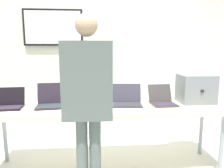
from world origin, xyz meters
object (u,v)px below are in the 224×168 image
(equipment_box, at_px, (196,89))
(laptop_station_2, at_px, (90,101))
(laptop_station_3, at_px, (127,100))
(workbench, at_px, (108,111))
(laptop_station_4, at_px, (162,100))
(person, at_px, (88,93))
(laptop_station_0, at_px, (9,103))
(laptop_station_1, at_px, (50,101))

(equipment_box, relative_size, laptop_station_2, 1.30)
(laptop_station_3, bearing_deg, laptop_station_2, -176.30)
(workbench, relative_size, equipment_box, 6.61)
(equipment_box, relative_size, laptop_station_4, 1.23)
(equipment_box, xyz_separation_m, person, (-1.39, -0.77, 0.12))
(laptop_station_0, xyz_separation_m, laptop_station_4, (1.89, 0.01, 0.00))
(laptop_station_3, distance_m, laptop_station_4, 0.45)
(equipment_box, distance_m, laptop_station_0, 2.36)
(laptop_station_2, xyz_separation_m, person, (-0.00, -0.70, 0.24))
(equipment_box, bearing_deg, person, -151.21)
(workbench, height_order, laptop_station_0, laptop_station_0)
(laptop_station_2, xyz_separation_m, laptop_station_3, (0.47, 0.03, -0.00))
(person, bearing_deg, laptop_station_1, 123.97)
(laptop_station_1, distance_m, laptop_station_4, 1.42)
(equipment_box, bearing_deg, laptop_station_0, -178.27)
(laptop_station_3, height_order, person, person)
(laptop_station_4, height_order, person, person)
(workbench, distance_m, laptop_station_4, 0.72)
(laptop_station_3, xyz_separation_m, person, (-0.48, -0.73, 0.25))
(person, bearing_deg, workbench, 70.42)
(laptop_station_1, distance_m, laptop_station_2, 0.50)
(workbench, bearing_deg, laptop_station_1, 171.34)
(laptop_station_2, xyz_separation_m, laptop_station_4, (0.93, 0.00, -0.01))
(laptop_station_0, distance_m, laptop_station_3, 1.44)
(laptop_station_0, bearing_deg, laptop_station_3, 1.56)
(workbench, xyz_separation_m, person, (-0.22, -0.62, 0.36))
(person, bearing_deg, laptop_station_0, 144.28)
(equipment_box, height_order, person, person)
(laptop_station_3, relative_size, person, 0.22)
(workbench, height_order, laptop_station_2, laptop_station_2)
(workbench, bearing_deg, laptop_station_2, 159.71)
(laptop_station_1, height_order, laptop_station_4, laptop_station_1)
(workbench, distance_m, laptop_station_3, 0.30)
(equipment_box, relative_size, laptop_station_3, 1.09)
(laptop_station_0, height_order, laptop_station_4, laptop_station_4)
(laptop_station_0, height_order, laptop_station_3, laptop_station_3)
(workbench, xyz_separation_m, laptop_station_2, (-0.22, 0.08, 0.11))
(workbench, xyz_separation_m, laptop_station_3, (0.25, 0.11, 0.11))
(laptop_station_3, bearing_deg, laptop_station_0, -178.44)
(laptop_station_3, xyz_separation_m, laptop_station_4, (0.45, -0.03, -0.00))
(laptop_station_4, relative_size, person, 0.20)
(laptop_station_1, bearing_deg, laptop_station_4, -0.93)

